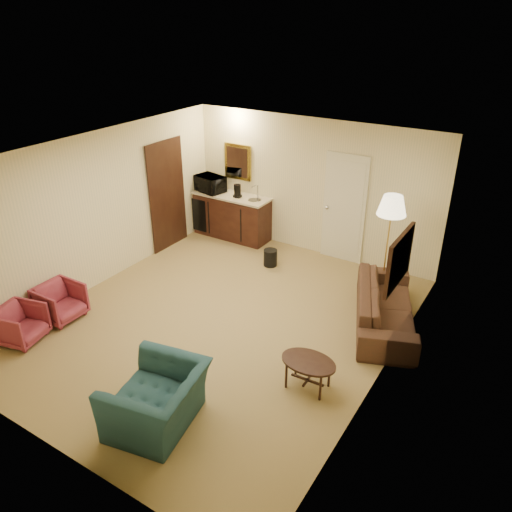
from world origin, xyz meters
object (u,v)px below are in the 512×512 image
Objects in this scene: microwave at (210,182)px; coffee_maker at (237,191)px; wetbar_cabinet at (232,216)px; waste_bin at (270,258)px; sofa at (386,300)px; floor_lamp at (387,246)px; rose_chair_far at (20,323)px; coffee_table at (308,374)px; rose_chair_near at (60,300)px; teal_armchair at (156,392)px.

coffee_maker is (0.68, 0.01, -0.07)m from microwave.
wetbar_cabinet reaches higher than waste_bin.
floor_lamp reaches higher than sofa.
coffee_table is at bearing -85.82° from rose_chair_far.
coffee_table is (3.95, 0.59, -0.11)m from rose_chair_near.
coffee_maker is (0.18, -0.05, 0.59)m from wetbar_cabinet.
rose_chair_near is at bearing 98.97° from sofa.
waste_bin is at bearing -28.07° from wetbar_cabinet.
waste_bin is at bearing -44.52° from coffee_maker.
teal_armchair reaches higher than coffee_table.
sofa is 1.94m from coffee_table.
microwave is at bearing 140.02° from coffee_table.
teal_armchair is at bearing -105.68° from floor_lamp.
coffee_maker is (0.68, 3.91, 0.74)m from rose_chair_near.
rose_chair_far is 2.29× the size of coffee_maker.
floor_lamp is 2.90× the size of microwave.
sofa is at bearing 144.45° from teal_armchair.
coffee_maker is at bearing 12.64° from microwave.
rose_chair_far is 4.35m from waste_bin.
sofa is 6.65× the size of waste_bin.
teal_armchair reaches higher than sofa.
coffee_maker reaches higher than rose_chair_near.
rose_chair_near is 4.04m from coffee_maker.
microwave is at bearing -13.88° from rose_chair_far.
waste_bin is at bearing -178.52° from teal_armchair.
sofa is at bearing -68.64° from floor_lamp.
rose_chair_far is (-0.50, -4.65, -0.16)m from wetbar_cabinet.
coffee_table is (-0.35, -1.90, -0.21)m from sofa.
coffee_maker reaches higher than sofa.
waste_bin is at bearing 52.00° from sofa.
floor_lamp is at bearing 0.23° from sofa.
microwave is at bearing -0.67° from rose_chair_near.
coffee_maker is at bearing 47.51° from sofa.
wetbar_cabinet is at bearing -7.87° from rose_chair_near.
microwave reaches higher than rose_chair_near.
wetbar_cabinet is 2.61× the size of rose_chair_near.
rose_chair_near is 3.99m from microwave.
rose_chair_far is (-2.77, 0.18, -0.17)m from teal_armchair.
rose_chair_near is 1.99× the size of waste_bin.
coffee_maker is (-2.09, 4.79, 0.58)m from teal_armchair.
rose_chair_near is at bearing -114.46° from coffee_maker.
coffee_table is 1.19× the size of microwave.
waste_bin is (-2.45, 0.74, -0.25)m from sofa.
coffee_table reaches higher than waste_bin.
floor_lamp is at bearing -58.14° from rose_chair_far.
teal_armchair is 4.09× the size of coffee_maker.
floor_lamp reaches higher than rose_chair_far.
rose_chair_near is 1.04× the size of rose_chair_far.
sofa is 5.35m from rose_chair_far.
floor_lamp reaches higher than wetbar_cabinet.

